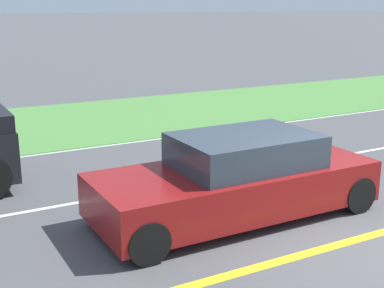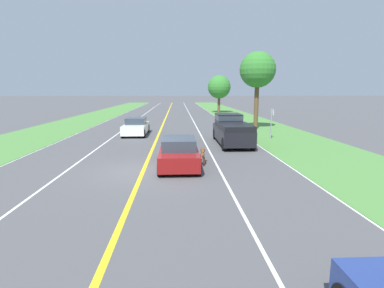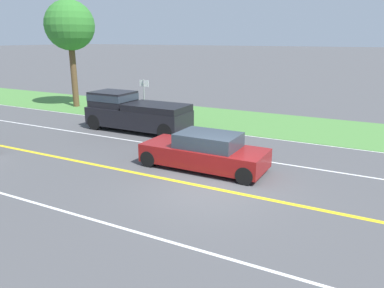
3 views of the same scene
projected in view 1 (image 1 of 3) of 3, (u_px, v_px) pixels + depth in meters
name	position (u px, v px, depth m)	size (l,w,h in m)	color
ground_plane	(354.00, 240.00, 7.94)	(400.00, 400.00, 0.00)	#4C4C4F
centre_divider_line	(354.00, 240.00, 7.94)	(0.18, 160.00, 0.01)	yellow
lane_edge_line_right	(155.00, 139.00, 13.87)	(0.14, 160.00, 0.01)	white
lane_dash_same_dir	(228.00, 176.00, 10.90)	(0.10, 160.00, 0.01)	white
grass_verge_right	(114.00, 118.00, 16.41)	(6.00, 160.00, 0.03)	#4C843D
ego_car	(237.00, 179.00, 8.68)	(1.87, 4.67, 1.38)	maroon
dog	(197.00, 170.00, 9.67)	(0.35, 1.23, 0.80)	brown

